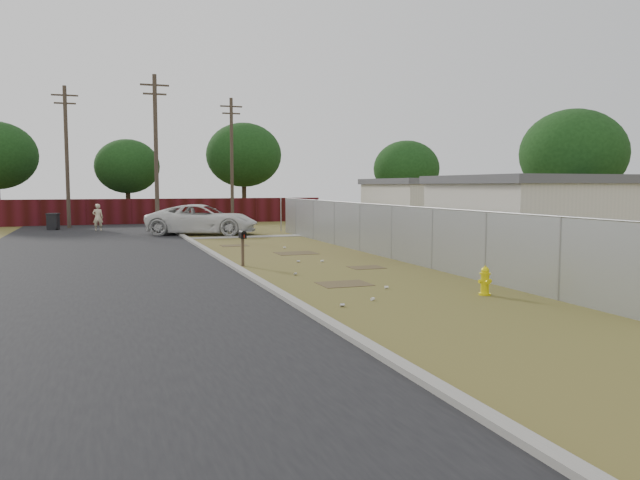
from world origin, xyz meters
name	(u,v)px	position (x,y,z in m)	size (l,w,h in m)	color
ground	(313,262)	(0.00, 0.00, 0.00)	(120.00, 120.00, 0.00)	brown
street	(110,247)	(-6.76, 8.05, 0.02)	(15.10, 60.00, 0.12)	black
chainlink_fence	(380,235)	(3.12, 1.03, 0.80)	(0.10, 27.06, 2.02)	gray
privacy_fence	(117,212)	(-6.00, 25.00, 0.90)	(30.00, 0.12, 1.80)	#470F15
utility_poles	(155,155)	(-3.67, 20.67, 4.69)	(12.60, 8.24, 9.00)	#44392D
houses	(492,211)	(9.70, 3.13, 1.56)	(9.30, 17.24, 3.10)	beige
horizon_trees	(217,159)	(0.84, 23.56, 4.63)	(33.32, 31.94, 7.78)	#342717
fire_hydrant	(485,281)	(1.87, -7.79, 0.35)	(0.34, 0.34, 0.75)	yellow
mailbox	(243,238)	(-2.60, -0.20, 0.96)	(0.18, 0.53, 1.22)	brown
pickup_truck	(203,220)	(-1.74, 13.94, 0.84)	(2.80, 6.07, 1.69)	silver
pedestrian	(98,217)	(-7.25, 18.80, 0.82)	(0.60, 0.39, 1.65)	beige
trash_bin	(53,221)	(-9.85, 20.61, 0.53)	(0.82, 0.89, 1.04)	black
scattered_litter	(322,272)	(-0.65, -2.79, 0.04)	(2.56, 13.11, 0.07)	silver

